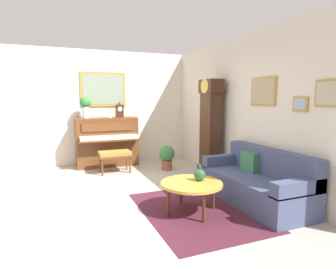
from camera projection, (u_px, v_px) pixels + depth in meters
ground_plane at (119, 197)px, 4.85m from camera, size 6.40×6.00×0.10m
wall_left at (96, 107)px, 7.06m from camera, size 0.13×4.90×2.80m
wall_back at (240, 110)px, 5.54m from camera, size 5.30×0.13×2.80m
area_rug at (197, 211)px, 4.14m from camera, size 2.10×1.50×0.01m
piano at (107, 141)px, 6.89m from camera, size 0.87×1.44×1.17m
piano_bench at (115, 155)px, 6.22m from camera, size 0.42×0.70×0.48m
grandfather_clock at (210, 130)px, 6.00m from camera, size 0.52×0.34×2.03m
couch at (257, 183)px, 4.46m from camera, size 1.90×0.80×0.84m
coffee_table at (192, 184)px, 4.04m from camera, size 0.88×0.88×0.45m
mantel_clock at (120, 110)px, 6.92m from camera, size 0.13×0.18×0.38m
flower_vase at (85, 105)px, 6.61m from camera, size 0.26×0.26×0.58m
teacup at (110, 117)px, 6.74m from camera, size 0.12×0.12×0.06m
green_jug at (200, 175)px, 4.11m from camera, size 0.17×0.17×0.24m
potted_plant at (167, 156)px, 6.50m from camera, size 0.36×0.36×0.56m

